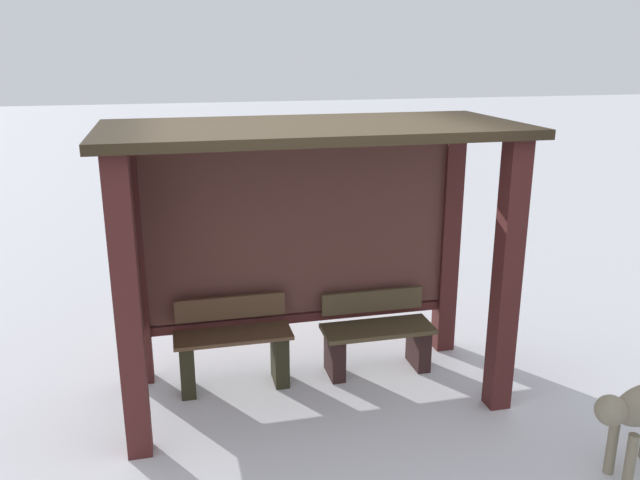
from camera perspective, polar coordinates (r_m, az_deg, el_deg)
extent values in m
plane|color=silver|center=(5.64, -0.55, -13.24)|extent=(60.00, 60.00, 0.00)
cube|color=#451C1A|center=(4.58, -16.58, -6.16)|extent=(0.17, 0.17, 2.19)
cube|color=#451C1A|center=(5.20, 16.15, -3.36)|extent=(0.17, 0.17, 2.19)
cube|color=#451C1A|center=(5.60, -16.08, -1.91)|extent=(0.17, 0.17, 2.19)
cube|color=#451C1A|center=(6.11, 11.24, 0.00)|extent=(0.17, 0.17, 2.19)
cube|color=#2F2516|center=(4.92, -0.63, 9.77)|extent=(3.17, 1.44, 0.07)
cube|color=#542F28|center=(5.64, -1.81, 0.71)|extent=(2.65, 0.08, 1.47)
cube|color=#451C1A|center=(5.89, -1.70, -6.82)|extent=(2.65, 0.06, 0.08)
cube|color=#542F28|center=(5.21, -16.37, -1.35)|extent=(0.08, 0.60, 1.47)
cube|color=brown|center=(5.55, -7.68, -8.37)|extent=(0.99, 0.34, 0.03)
cube|color=brown|center=(5.61, -7.92, -5.91)|extent=(0.94, 0.04, 0.20)
cube|color=black|center=(5.70, -3.57, -10.29)|extent=(0.12, 0.29, 0.46)
cube|color=black|center=(5.64, -11.65, -10.94)|extent=(0.12, 0.29, 0.46)
cube|color=#4C3F28|center=(5.82, 5.12, -7.82)|extent=(0.99, 0.39, 0.04)
cube|color=#4C3F28|center=(5.89, 4.64, -5.37)|extent=(0.94, 0.04, 0.20)
cube|color=black|center=(6.04, 8.68, -9.24)|extent=(0.12, 0.33, 0.39)
cube|color=black|center=(5.81, 1.31, -10.14)|extent=(0.12, 0.33, 0.39)
sphere|color=gray|center=(4.68, 24.28, -13.56)|extent=(0.20, 0.20, 0.20)
cylinder|color=gray|center=(5.03, 24.33, -16.40)|extent=(0.07, 0.07, 0.38)
cylinder|color=gray|center=(4.96, 25.72, -17.09)|extent=(0.07, 0.07, 0.38)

